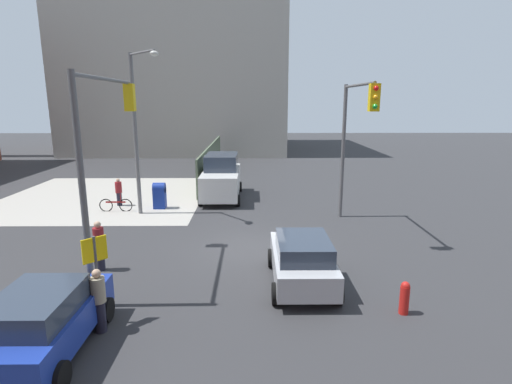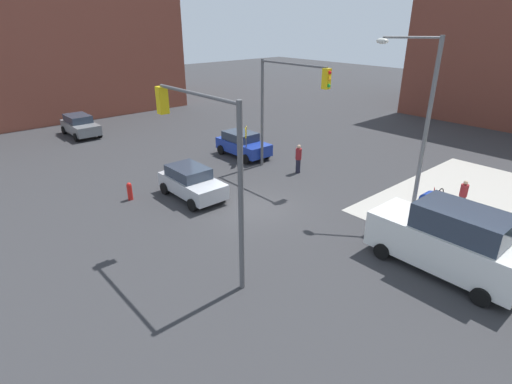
# 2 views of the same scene
# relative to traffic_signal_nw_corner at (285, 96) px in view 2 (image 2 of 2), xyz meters

# --- Properties ---
(ground_plane) EXTENTS (120.00, 120.00, 0.00)m
(ground_plane) POSITION_rel_traffic_signal_nw_corner_xyz_m (2.55, -4.50, -4.61)
(ground_plane) COLOR #333335
(traffic_signal_nw_corner) EXTENTS (5.15, 0.36, 6.50)m
(traffic_signal_nw_corner) POSITION_rel_traffic_signal_nw_corner_xyz_m (0.00, 0.00, 0.00)
(traffic_signal_nw_corner) COLOR #59595B
(traffic_signal_nw_corner) RESTS_ON ground
(traffic_signal_se_corner) EXTENTS (4.91, 0.36, 6.50)m
(traffic_signal_se_corner) POSITION_rel_traffic_signal_nw_corner_xyz_m (5.20, -9.00, -0.01)
(traffic_signal_se_corner) COLOR #59595B
(traffic_signal_se_corner) RESTS_ON ground
(street_lamp_corner) EXTENTS (2.19, 1.86, 8.00)m
(street_lamp_corner) POSITION_rel_traffic_signal_nw_corner_xyz_m (7.47, 1.06, 0.09)
(street_lamp_corner) COLOR slate
(street_lamp_corner) RESTS_ON ground
(warning_sign_two_way) EXTENTS (0.48, 0.48, 2.40)m
(warning_sign_two_way) POSITION_rel_traffic_signal_nw_corner_xyz_m (-2.85, -0.55, -2.97)
(warning_sign_two_way) COLOR #4C4C4C
(warning_sign_two_way) RESTS_ON ground
(mailbox_blue) EXTENTS (0.56, 0.64, 1.43)m
(mailbox_blue) POSITION_rel_traffic_signal_nw_corner_xyz_m (8.75, 0.50, -3.85)
(mailbox_blue) COLOR navy
(mailbox_blue) RESTS_ON ground
(fire_hydrant) EXTENTS (0.26, 0.26, 0.94)m
(fire_hydrant) POSITION_rel_traffic_signal_nw_corner_xyz_m (-2.45, -8.70, -4.12)
(fire_hydrant) COLOR red
(fire_hydrant) RESTS_ON ground
(sedan_gray) EXTENTS (4.20, 2.02, 1.62)m
(sedan_gray) POSITION_rel_traffic_signal_nw_corner_xyz_m (-16.64, -6.24, -3.77)
(sedan_gray) COLOR slate
(sedan_gray) RESTS_ON ground
(coupe_silver) EXTENTS (3.96, 2.02, 1.62)m
(coupe_silver) POSITION_rel_traffic_signal_nw_corner_xyz_m (-0.62, -6.11, -3.77)
(coupe_silver) COLOR #B7BABF
(coupe_silver) RESTS_ON ground
(coupe_blue) EXTENTS (3.91, 2.02, 1.62)m
(coupe_blue) POSITION_rel_traffic_signal_nw_corner_xyz_m (-4.15, 0.23, -3.77)
(coupe_blue) COLOR #1E389E
(coupe_blue) RESTS_ON ground
(van_white_delivery) EXTENTS (5.40, 2.32, 2.62)m
(van_white_delivery) POSITION_rel_traffic_signal_nw_corner_xyz_m (11.16, -2.70, -3.33)
(van_white_delivery) COLOR white
(van_white_delivery) RESTS_ON ground
(pedestrian_crossing) EXTENTS (0.36, 0.36, 1.56)m
(pedestrian_crossing) POSITION_rel_traffic_signal_nw_corner_xyz_m (9.35, 2.90, -3.81)
(pedestrian_crossing) COLOR maroon
(pedestrian_crossing) RESTS_ON ground
(pedestrian_waiting) EXTENTS (0.36, 0.36, 1.69)m
(pedestrian_waiting) POSITION_rel_traffic_signal_nw_corner_xyz_m (-3.25, -0.70, -3.73)
(pedestrian_waiting) COLOR #9E937A
(pedestrian_waiting) RESTS_ON ground
(pedestrian_walking_north) EXTENTS (0.36, 0.36, 1.76)m
(pedestrian_walking_north) POSITION_rel_traffic_signal_nw_corner_xyz_m (0.55, 0.70, -3.69)
(pedestrian_walking_north) COLOR maroon
(pedestrian_walking_north) RESTS_ON ground
(bicycle_leaning_on_fence) EXTENTS (0.05, 1.75, 0.97)m
(bicycle_leaning_on_fence) POSITION_rel_traffic_signal_nw_corner_xyz_m (8.15, 2.70, -4.26)
(bicycle_leaning_on_fence) COLOR black
(bicycle_leaning_on_fence) RESTS_ON ground
(bicycle_at_crosswalk) EXTENTS (1.75, 0.05, 0.97)m
(bicycle_at_crosswalk) POSITION_rel_traffic_signal_nw_corner_xyz_m (-4.25, 1.50, -4.26)
(bicycle_at_crosswalk) COLOR black
(bicycle_at_crosswalk) RESTS_ON ground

